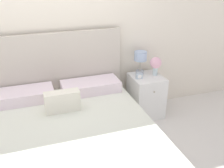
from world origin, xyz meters
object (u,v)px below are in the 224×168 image
table_lamp (140,59)px  flower_vase (156,64)px  bed (69,140)px  nightstand (146,95)px  alarm_clock (139,76)px

table_lamp → flower_vase: bearing=-28.9°
bed → nightstand: 1.43m
bed → flower_vase: bed is taller
table_lamp → bed: bearing=-146.4°
table_lamp → flower_vase: size_ratio=1.26×
flower_vase → alarm_clock: size_ratio=2.97×
nightstand → alarm_clock: alarm_clock is taller
flower_vase → table_lamp: bearing=151.1°
nightstand → table_lamp: size_ratio=1.80×
bed → table_lamp: (1.21, 0.80, 0.55)m
nightstand → flower_vase: bearing=7.2°
nightstand → table_lamp: table_lamp is taller
alarm_clock → bed: bearing=-150.2°
bed → table_lamp: bed is taller
table_lamp → alarm_clock: table_lamp is taller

